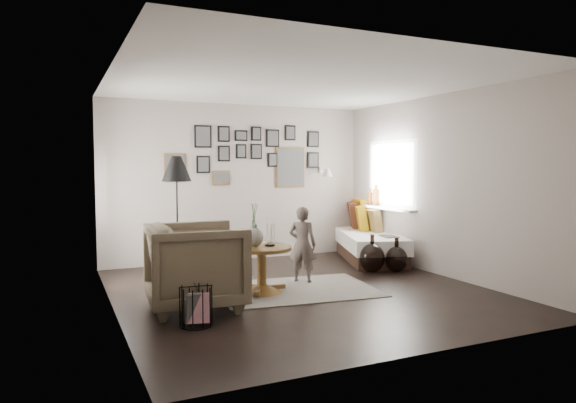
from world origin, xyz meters
name	(u,v)px	position (x,y,z in m)	size (l,w,h in m)	color
ground	(301,291)	(0.00, 0.00, 0.00)	(4.80, 4.80, 0.00)	black
wall_back	(238,182)	(0.00, 2.40, 1.30)	(4.50, 4.50, 0.00)	#AA9D95
wall_front	(429,200)	(0.00, -2.40, 1.30)	(4.50, 4.50, 0.00)	#AA9D95
wall_left	(112,192)	(-2.25, 0.00, 1.30)	(4.80, 4.80, 0.00)	#AA9D95
wall_right	(442,185)	(2.25, 0.00, 1.30)	(4.80, 4.80, 0.00)	#AA9D95
ceiling	(301,83)	(0.00, 0.00, 2.60)	(4.80, 4.80, 0.00)	white
door_left	(104,207)	(-2.23, 1.20, 1.05)	(0.00, 2.14, 2.14)	white
window_right	(383,205)	(2.18, 1.34, 0.93)	(0.15, 1.32, 1.30)	white
gallery_wall	(254,156)	(0.29, 2.38, 1.74)	(2.74, 0.03, 1.08)	brown
wall_sconce	(327,172)	(1.55, 2.13, 1.46)	(0.18, 0.36, 0.16)	white
rug	(296,290)	(-0.04, 0.05, 0.01)	(1.98, 1.38, 0.01)	beige
pedestal_table	(262,272)	(-0.50, 0.08, 0.27)	(0.75, 0.75, 0.59)	brown
vase	(255,233)	(-0.58, 0.10, 0.75)	(0.21, 0.21, 0.53)	black
candles	(270,235)	(-0.39, 0.08, 0.72)	(0.13, 0.13, 0.28)	black
daybed	(366,240)	(2.00, 1.56, 0.31)	(1.49, 2.17, 0.99)	black
magazine_on_daybed	(389,236)	(2.00, 0.91, 0.46)	(0.22, 0.30, 0.02)	black
armchair	(196,266)	(-1.40, -0.23, 0.48)	(1.02, 1.05, 0.95)	brown
armchair_cushion	(198,264)	(-1.37, -0.18, 0.48)	(0.43, 0.43, 0.11)	white
floor_lamp	(177,173)	(-1.28, 1.24, 1.48)	(0.40, 0.40, 1.71)	black
magazine_basket	(196,306)	(-1.56, -0.84, 0.19)	(0.35, 0.35, 0.39)	black
demijohn_large	(372,258)	(1.45, 0.56, 0.22)	(0.38, 0.38, 0.56)	black
demijohn_small	(396,259)	(1.80, 0.44, 0.19)	(0.33, 0.33, 0.51)	black
child	(302,245)	(0.22, 0.41, 0.52)	(0.38, 0.25, 1.04)	#544742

